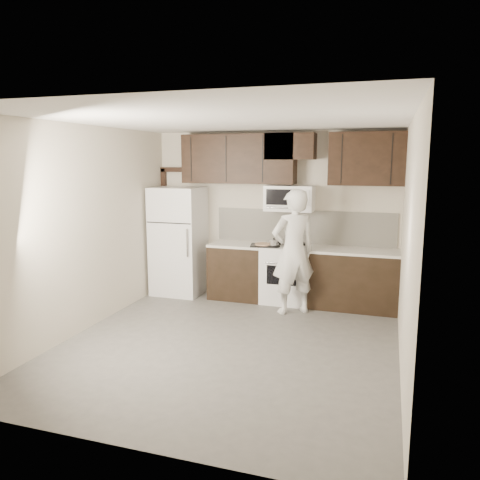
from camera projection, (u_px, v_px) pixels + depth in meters
The scene contains 14 objects.
floor at pixel (229, 344), 5.78m from camera, with size 4.50×4.50×0.00m, color #565351.
back_wall at pixel (274, 215), 7.66m from camera, with size 4.00×4.00×0.00m, color beige.
ceiling at pixel (228, 120), 5.32m from camera, with size 4.50×4.50×0.00m, color white.
counter_run at pixel (306, 275), 7.34m from camera, with size 2.95×0.64×0.91m.
stove at pixel (287, 274), 7.43m from camera, with size 0.76×0.66×0.94m.
backsplash at pixel (303, 227), 7.53m from camera, with size 2.90×0.02×0.54m, color beige.
upper_cabinets at pixel (285, 158), 7.28m from camera, with size 3.48×0.35×0.78m.
microwave at pixel (289, 198), 7.34m from camera, with size 0.76×0.42×0.40m.
refrigerator at pixel (179, 241), 7.87m from camera, with size 0.80×0.76×1.80m.
door_trim at pixel (167, 217), 8.22m from camera, with size 0.50×0.08×2.12m.
saucepan at pixel (274, 243), 7.26m from camera, with size 0.26×0.15×0.15m.
baking_tray at pixel (263, 245), 7.34m from camera, with size 0.40×0.30×0.02m, color black.
pizza at pixel (263, 244), 7.33m from camera, with size 0.27×0.27×0.02m, color tan.
person at pixel (293, 252), 6.82m from camera, with size 0.67×0.44×1.84m, color white.
Camera 1 is at (1.79, -5.18, 2.25)m, focal length 35.00 mm.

